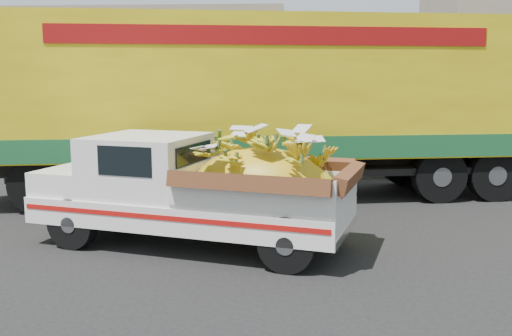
{
  "coord_description": "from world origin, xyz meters",
  "views": [
    {
      "loc": [
        1.21,
        -7.99,
        2.58
      ],
      "look_at": [
        0.71,
        0.76,
        1.17
      ],
      "focal_mm": 40.0,
      "sensor_mm": 36.0,
      "label": 1
    }
  ],
  "objects": [
    {
      "name": "building_left",
      "position": [
        -8.0,
        14.64,
        2.5
      ],
      "size": [
        18.0,
        6.0,
        5.0
      ],
      "primitive_type": "cube",
      "color": "gray",
      "rests_on": "ground"
    },
    {
      "name": "semi_trailer",
      "position": [
        0.74,
        4.19,
        2.12
      ],
      "size": [
        12.08,
        4.57,
        3.8
      ],
      "rotation": [
        0.0,
        0.0,
        0.18
      ],
      "color": "black",
      "rests_on": "ground"
    },
    {
      "name": "ground",
      "position": [
        0.0,
        0.0,
        0.0
      ],
      "size": [
        100.0,
        100.0,
        0.0
      ],
      "primitive_type": "plane",
      "color": "black",
      "rests_on": "ground"
    },
    {
      "name": "sidewalk",
      "position": [
        0.0,
        8.74,
        0.07
      ],
      "size": [
        60.0,
        4.0,
        0.14
      ],
      "primitive_type": "cube",
      "color": "gray",
      "rests_on": "ground"
    },
    {
      "name": "curb",
      "position": [
        0.0,
        6.64,
        0.07
      ],
      "size": [
        60.0,
        0.25,
        0.15
      ],
      "primitive_type": "cube",
      "color": "gray",
      "rests_on": "ground"
    },
    {
      "name": "pickup_truck",
      "position": [
        0.1,
        0.39,
        0.9
      ],
      "size": [
        5.09,
        2.96,
        1.68
      ],
      "rotation": [
        0.0,
        0.0,
        -0.27
      ],
      "color": "black",
      "rests_on": "ground"
    }
  ]
}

